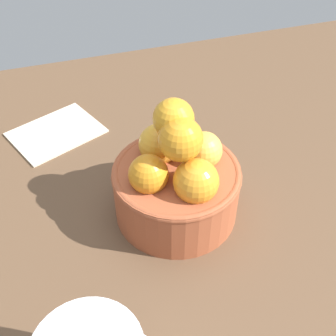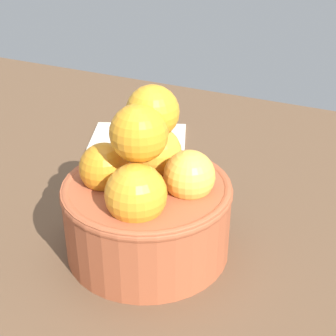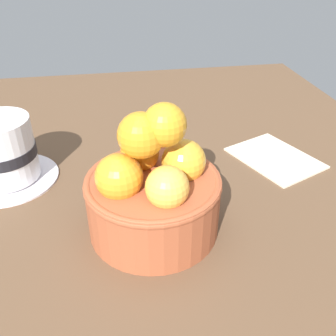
% 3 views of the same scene
% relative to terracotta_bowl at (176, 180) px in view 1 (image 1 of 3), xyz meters
% --- Properties ---
extents(ground_plane, '(1.15, 0.84, 0.05)m').
position_rel_terracotta_bowl_xyz_m(ground_plane, '(-0.00, 0.00, -0.08)').
color(ground_plane, brown).
extents(terracotta_bowl, '(0.15, 0.15, 0.15)m').
position_rel_terracotta_bowl_xyz_m(terracotta_bowl, '(0.00, 0.00, 0.00)').
color(terracotta_bowl, '#9E4C2D').
rests_on(terracotta_bowl, ground_plane).
extents(folded_napkin, '(0.15, 0.14, 0.01)m').
position_rel_terracotta_bowl_xyz_m(folded_napkin, '(-0.12, 0.20, -0.05)').
color(folded_napkin, beige).
rests_on(folded_napkin, ground_plane).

